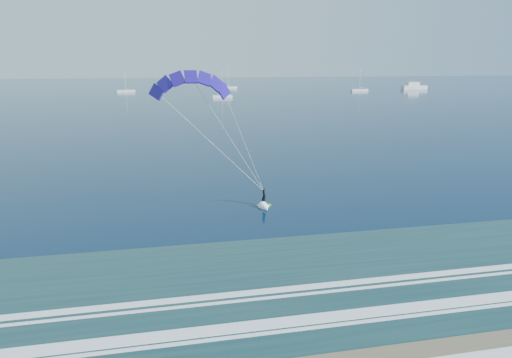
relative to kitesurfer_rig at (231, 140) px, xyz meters
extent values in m
cube|color=#1E423F|center=(2.41, -16.64, -8.08)|extent=(600.00, 22.00, 0.03)
cube|color=white|center=(2.41, -23.14, -8.06)|extent=(600.00, 0.90, 0.07)
cube|color=white|center=(2.41, -19.14, -8.06)|extent=(600.00, 1.10, 0.07)
cube|color=white|center=(2.41, -15.14, -8.06)|extent=(600.00, 0.70, 0.07)
cube|color=#77C016|center=(4.14, 3.96, -8.05)|extent=(1.56, 0.50, 0.09)
imported|color=black|center=(4.14, 3.96, -7.04)|extent=(0.53, 0.74, 1.92)
cone|color=white|center=(3.99, 2.66, -8.01)|extent=(1.31, 1.74, 1.10)
cube|color=silver|center=(136.70, 199.92, -7.01)|extent=(14.71, 3.92, 2.16)
cube|color=silver|center=(135.70, 199.92, -4.95)|extent=(6.87, 3.14, 1.96)
cylinder|color=silver|center=(135.70, 199.92, -2.97)|extent=(0.16, 0.16, 2.00)
cube|color=silver|center=(-24.04, 206.48, -7.49)|extent=(8.49, 2.40, 1.20)
cylinder|color=silver|center=(-24.04, 206.48, -1.75)|extent=(0.18, 0.18, 10.27)
cylinder|color=silver|center=(-22.84, 206.48, -6.09)|extent=(2.60, 0.12, 0.12)
cube|color=silver|center=(19.90, 158.24, -7.49)|extent=(8.36, 2.40, 1.20)
cylinder|color=silver|center=(19.90, 158.24, -1.66)|extent=(0.18, 0.18, 10.46)
cylinder|color=silver|center=(21.10, 158.24, -6.09)|extent=(2.60, 0.12, 0.12)
cube|color=silver|center=(32.84, 228.66, -7.49)|extent=(9.95, 2.40, 1.20)
cylinder|color=silver|center=(32.84, 228.66, -0.81)|extent=(0.18, 0.18, 12.16)
cylinder|color=silver|center=(34.04, 228.66, -6.09)|extent=(2.60, 0.12, 0.12)
cube|color=silver|center=(98.16, 189.09, -7.49)|extent=(9.12, 2.40, 1.20)
cylinder|color=silver|center=(98.16, 189.09, -1.29)|extent=(0.18, 0.18, 11.20)
cylinder|color=silver|center=(99.36, 189.09, -6.09)|extent=(2.60, 0.12, 0.12)
camera|label=1|loc=(-6.45, -42.96, 7.33)|focal=32.00mm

